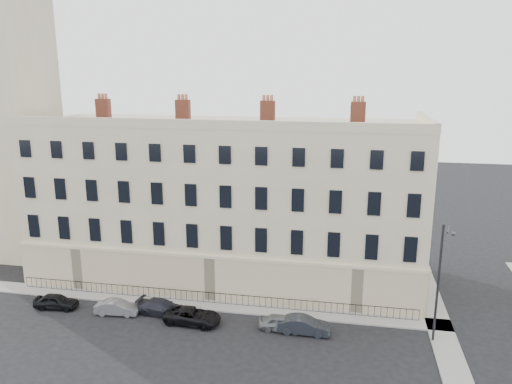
% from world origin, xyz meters
% --- Properties ---
extents(ground, '(160.00, 160.00, 0.00)m').
position_xyz_m(ground, '(0.00, 0.00, 0.00)').
color(ground, black).
rests_on(ground, ground).
extents(terrace, '(36.22, 12.22, 17.00)m').
position_xyz_m(terrace, '(-5.97, 11.97, 7.50)').
color(terrace, '#C4B692').
rests_on(terrace, ground).
extents(church_tower, '(8.00, 8.13, 44.00)m').
position_xyz_m(church_tower, '(-30.00, 14.00, 18.66)').
color(church_tower, '#C4B692').
rests_on(church_tower, ground).
extents(pavement_terrace, '(48.00, 2.00, 0.12)m').
position_xyz_m(pavement_terrace, '(-10.00, 5.00, 0.06)').
color(pavement_terrace, gray).
rests_on(pavement_terrace, ground).
extents(pavement_east_return, '(2.00, 24.00, 0.12)m').
position_xyz_m(pavement_east_return, '(13.00, 8.00, 0.06)').
color(pavement_east_return, gray).
rests_on(pavement_east_return, ground).
extents(railings, '(35.00, 0.04, 0.96)m').
position_xyz_m(railings, '(-6.00, 5.40, 0.55)').
color(railings, black).
rests_on(railings, ground).
extents(car_a, '(3.80, 1.80, 1.26)m').
position_xyz_m(car_a, '(-18.47, 2.16, 0.63)').
color(car_a, black).
rests_on(car_a, ground).
extents(car_b, '(3.71, 1.56, 1.19)m').
position_xyz_m(car_b, '(-12.91, 2.13, 0.60)').
color(car_b, slate).
rests_on(car_b, ground).
extents(car_c, '(4.43, 2.22, 1.23)m').
position_xyz_m(car_c, '(-9.24, 2.78, 0.62)').
color(car_c, '#20222B').
rests_on(car_c, ground).
extents(car_d, '(4.71, 2.43, 1.27)m').
position_xyz_m(car_d, '(-6.31, 1.81, 0.64)').
color(car_d, black).
rests_on(car_d, ground).
extents(car_e, '(3.57, 1.47, 1.21)m').
position_xyz_m(car_e, '(0.82, 2.10, 0.60)').
color(car_e, slate).
rests_on(car_e, ground).
extents(car_f, '(4.05, 1.45, 1.33)m').
position_xyz_m(car_f, '(2.56, 1.92, 0.66)').
color(car_f, '#21252C').
rests_on(car_f, ground).
extents(streetlamp, '(0.64, 1.95, 9.16)m').
position_xyz_m(streetlamp, '(12.19, 2.40, 5.08)').
color(streetlamp, '#27272B').
rests_on(streetlamp, ground).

